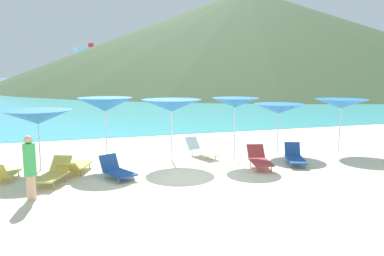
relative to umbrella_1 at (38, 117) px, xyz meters
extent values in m
cube|color=beige|center=(4.46, 7.69, -1.95)|extent=(50.00, 100.00, 0.30)
cube|color=#38B7CC|center=(4.46, 225.75, -1.79)|extent=(650.00, 440.00, 0.02)
cone|color=#384C2D|center=(49.64, 85.72, 12.07)|extent=(138.29, 138.29, 27.73)
cylinder|color=silver|center=(0.00, 0.00, -0.84)|extent=(0.04, 0.04, 1.92)
cone|color=blue|center=(0.00, 0.00, 0.00)|extent=(2.30, 2.30, 0.47)
sphere|color=silver|center=(0.00, 0.00, 0.15)|extent=(0.07, 0.07, 0.07)
cylinder|color=silver|center=(2.22, 0.12, -0.66)|extent=(0.04, 0.04, 2.27)
cone|color=blue|center=(2.22, 0.12, 0.35)|extent=(1.95, 1.95, 0.49)
sphere|color=silver|center=(2.22, 0.12, 0.51)|extent=(0.07, 0.07, 0.07)
cylinder|color=silver|center=(4.56, -0.15, -0.70)|extent=(0.06, 0.06, 2.19)
cone|color=blue|center=(4.56, -0.15, 0.29)|extent=(2.31, 2.31, 0.44)
sphere|color=silver|center=(4.56, -0.15, 0.43)|extent=(0.07, 0.07, 0.07)
cylinder|color=silver|center=(6.84, -0.71, -0.67)|extent=(0.04, 0.04, 2.26)
cone|color=blue|center=(6.84, -0.71, 0.38)|extent=(1.88, 1.88, 0.35)
sphere|color=silver|center=(6.84, -0.71, 0.50)|extent=(0.07, 0.07, 0.07)
cylinder|color=silver|center=(9.13, 0.03, -0.84)|extent=(0.04, 0.04, 1.92)
cone|color=blue|center=(9.13, 0.03, 0.02)|extent=(2.25, 2.25, 0.41)
sphere|color=silver|center=(9.13, 0.03, 0.15)|extent=(0.07, 0.07, 0.07)
cylinder|color=silver|center=(11.64, -0.66, -0.74)|extent=(0.05, 0.05, 2.11)
cone|color=blue|center=(11.64, -0.66, 0.22)|extent=(2.13, 2.13, 0.38)
sphere|color=silver|center=(11.64, -0.66, 0.34)|extent=(0.07, 0.07, 0.07)
cube|color=#A53333|center=(7.11, -2.29, -1.53)|extent=(0.89, 1.26, 0.05)
cube|color=#A53333|center=(7.30, -1.55, -1.32)|extent=(0.68, 0.56, 0.46)
cylinder|color=gray|center=(6.77, -2.58, -1.68)|extent=(0.04, 0.04, 0.24)
cylinder|color=gray|center=(7.29, -2.71, -1.68)|extent=(0.04, 0.04, 0.24)
cylinder|color=gray|center=(6.96, -1.80, -1.68)|extent=(0.04, 0.04, 0.24)
cylinder|color=gray|center=(7.48, -1.93, -1.68)|extent=(0.04, 0.04, 0.24)
cube|color=#D8BF4C|center=(0.41, -2.04, -1.54)|extent=(0.99, 1.23, 0.05)
cube|color=#D8BF4C|center=(0.71, -1.38, -1.32)|extent=(0.70, 0.62, 0.47)
cylinder|color=gray|center=(0.04, -2.24, -1.68)|extent=(0.04, 0.04, 0.23)
cylinder|color=gray|center=(0.52, -2.45, -1.68)|extent=(0.04, 0.04, 0.23)
cylinder|color=gray|center=(0.34, -1.55, -1.68)|extent=(0.04, 0.04, 0.23)
cylinder|color=gray|center=(0.82, -1.76, -1.68)|extent=(0.04, 0.04, 0.23)
cube|color=#D8BF4C|center=(1.19, -0.65, -1.59)|extent=(1.03, 1.41, 0.05)
cube|color=#D8BF4C|center=(0.91, -1.44, -1.43)|extent=(0.72, 0.62, 0.35)
cylinder|color=gray|center=(1.58, -0.35, -1.70)|extent=(0.04, 0.04, 0.18)
cylinder|color=gray|center=(1.07, -0.17, -1.70)|extent=(0.04, 0.04, 0.18)
cylinder|color=gray|center=(1.29, -1.19, -1.70)|extent=(0.04, 0.04, 0.18)
cylinder|color=gray|center=(0.78, -1.01, -1.70)|extent=(0.04, 0.04, 0.18)
cube|color=#1E478C|center=(2.43, -2.02, -1.60)|extent=(1.01, 1.21, 0.05)
cube|color=#1E478C|center=(2.16, -1.45, -1.37)|extent=(0.65, 0.50, 0.49)
cylinder|color=gray|center=(2.32, -2.42, -1.71)|extent=(0.04, 0.04, 0.17)
cylinder|color=gray|center=(2.80, -2.19, -1.71)|extent=(0.04, 0.04, 0.17)
cylinder|color=gray|center=(2.01, -1.76, -1.71)|extent=(0.04, 0.04, 0.17)
cylinder|color=gray|center=(2.49, -1.53, -1.71)|extent=(0.04, 0.04, 0.17)
cube|color=white|center=(5.89, -0.01, -1.59)|extent=(0.88, 1.38, 0.05)
cube|color=white|center=(5.67, 0.78, -1.36)|extent=(0.62, 0.53, 0.50)
cylinder|color=gray|center=(5.77, -0.47, -1.71)|extent=(0.04, 0.04, 0.18)
cylinder|color=gray|center=(6.22, -0.34, -1.71)|extent=(0.04, 0.04, 0.18)
cylinder|color=gray|center=(5.53, 0.39, -1.71)|extent=(0.04, 0.04, 0.18)
cylinder|color=gray|center=(5.98, 0.52, -1.71)|extent=(0.04, 0.04, 0.18)
cube|color=#1E478C|center=(8.60, -2.12, -1.59)|extent=(1.02, 1.37, 0.05)
cube|color=#1E478C|center=(8.88, -1.44, -1.36)|extent=(0.62, 0.47, 0.50)
cylinder|color=gray|center=(8.22, -2.38, -1.71)|extent=(0.04, 0.04, 0.18)
cylinder|color=gray|center=(8.68, -2.58, -1.71)|extent=(0.04, 0.04, 0.18)
cylinder|color=gray|center=(8.55, -1.58, -1.71)|extent=(0.04, 0.04, 0.18)
cylinder|color=gray|center=(9.01, -1.78, -1.71)|extent=(0.04, 0.04, 0.18)
cube|color=#D8BF4C|center=(-0.89, -0.95, -1.61)|extent=(0.74, 1.18, 0.05)
cylinder|color=gray|center=(-0.60, -0.66, -1.71)|extent=(0.04, 0.04, 0.17)
cylinder|color=gray|center=(-1.04, -0.57, -1.71)|extent=(0.04, 0.04, 0.17)
cylinder|color=gray|center=(-0.75, -1.41, -1.71)|extent=(0.04, 0.04, 0.17)
cylinder|color=#DBAA84|center=(0.04, -3.17, -1.48)|extent=(0.23, 0.23, 0.64)
cylinder|color=#3FB259|center=(0.04, -3.17, -0.74)|extent=(0.31, 0.31, 0.84)
sphere|color=#DBAA84|center=(0.04, -3.17, -0.22)|extent=(0.21, 0.21, 0.21)
cube|color=#262D47|center=(19.08, 257.53, 2.43)|extent=(45.65, 21.45, 8.41)
cube|color=white|center=(19.08, 257.53, 13.57)|extent=(34.42, 16.83, 13.88)
cylinder|color=red|center=(13.71, 256.17, 22.01)|extent=(3.83, 3.83, 3.00)
camera|label=1|loc=(1.19, -13.04, 1.38)|focal=34.14mm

